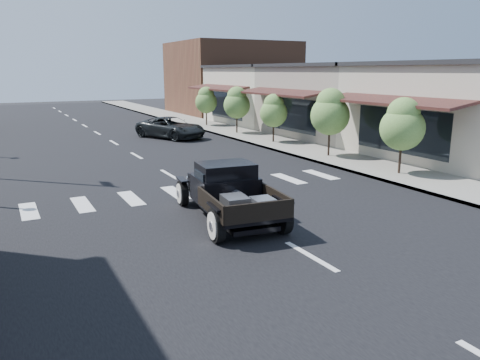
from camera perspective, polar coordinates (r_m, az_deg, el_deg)
name	(u,v)px	position (r m, az deg, el deg)	size (l,w,h in m)	color
ground	(249,221)	(13.61, 1.14, -5.07)	(120.00, 120.00, 0.00)	black
road	(122,148)	(27.38, -14.18, 3.86)	(14.00, 80.00, 0.02)	black
road_markings	(148,163)	(22.62, -11.15, 2.08)	(12.00, 60.00, 0.06)	silver
sidewalk_right	(253,137)	(30.45, 1.58, 5.29)	(3.00, 80.00, 0.15)	gray
storefront_near	(475,112)	(26.26, 26.70, 7.41)	(10.00, 9.00, 4.50)	#BAAF9D
storefront_mid	(353,102)	(32.35, 13.63, 9.26)	(10.00, 9.00, 4.50)	gray
storefront_far	(280,95)	(39.56, 4.93, 10.23)	(10.00, 9.00, 4.50)	beige
far_building_right	(232,78)	(48.47, -1.03, 12.29)	(11.00, 10.00, 7.00)	brown
small_tree_a	(402,137)	(20.10, 19.10, 4.96)	(1.78, 1.78, 2.97)	#5A833C
small_tree_b	(330,123)	(23.48, 10.88, 6.79)	(1.91, 1.91, 3.18)	#5A833C
small_tree_c	(274,119)	(27.76, 4.11, 7.45)	(1.62, 1.62, 2.70)	#5A833C
small_tree_d	(237,111)	(31.85, -0.39, 8.46)	(1.78, 1.78, 2.97)	#5A833C
small_tree_e	(206,107)	(36.48, -4.13, 8.90)	(1.68, 1.68, 2.81)	#5A833C
hotrod_pickup	(228,192)	(13.57, -1.44, -1.41)	(2.27, 4.87, 1.69)	black
second_car	(171,128)	(30.53, -8.42, 6.30)	(2.24, 4.85, 1.35)	black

